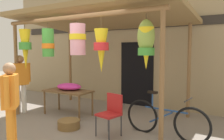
{
  "coord_description": "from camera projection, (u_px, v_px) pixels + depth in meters",
  "views": [
    {
      "loc": [
        3.21,
        -3.94,
        1.7
      ],
      "look_at": [
        0.13,
        1.14,
        1.21
      ],
      "focal_mm": 35.55,
      "sensor_mm": 36.0,
      "label": 1
    }
  ],
  "objects": [
    {
      "name": "parked_bicycle",
      "position": [
        165.0,
        120.0,
        4.41
      ],
      "size": [
        1.75,
        0.44,
        0.92
      ],
      "color": "black",
      "rests_on": "ground_plane"
    },
    {
      "name": "display_table",
      "position": [
        68.0,
        93.0,
        5.94
      ],
      "size": [
        1.32,
        0.64,
        0.67
      ],
      "color": "brown",
      "rests_on": "ground_plane"
    },
    {
      "name": "shop_facade",
      "position": [
        131.0,
        41.0,
        7.16
      ],
      "size": [
        10.28,
        0.29,
        4.08
      ],
      "color": "#9E8966",
      "rests_on": "ground_plane"
    },
    {
      "name": "flower_heap_on_table",
      "position": [
        69.0,
        87.0,
        5.98
      ],
      "size": [
        0.73,
        0.51,
        0.17
      ],
      "color": "#D13399",
      "rests_on": "display_table"
    },
    {
      "name": "market_stall_canopy",
      "position": [
        96.0,
        26.0,
        5.5
      ],
      "size": [
        4.52,
        2.62,
        2.73
      ],
      "color": "brown",
      "rests_on": "ground_plane"
    },
    {
      "name": "wicker_basket_by_table",
      "position": [
        69.0,
        124.0,
        4.91
      ],
      "size": [
        0.49,
        0.49,
        0.19
      ],
      "primitive_type": "cylinder",
      "color": "brown",
      "rests_on": "ground_plane"
    },
    {
      "name": "passerby_at_right",
      "position": [
        10.0,
        99.0,
        3.78
      ],
      "size": [
        0.44,
        0.45,
        1.52
      ],
      "color": "orange",
      "rests_on": "ground_plane"
    },
    {
      "name": "folding_chair",
      "position": [
        111.0,
        111.0,
        4.48
      ],
      "size": [
        0.47,
        0.47,
        0.84
      ],
      "color": "#AD1E1E",
      "rests_on": "ground_plane"
    },
    {
      "name": "customer_foreground",
      "position": [
        20.0,
        79.0,
        6.07
      ],
      "size": [
        0.29,
        0.59,
        1.6
      ],
      "color": "silver",
      "rests_on": "ground_plane"
    },
    {
      "name": "ground_plane",
      "position": [
        82.0,
        125.0,
        5.15
      ],
      "size": [
        30.0,
        30.0,
        0.0
      ],
      "primitive_type": "plane",
      "color": "gray"
    }
  ]
}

